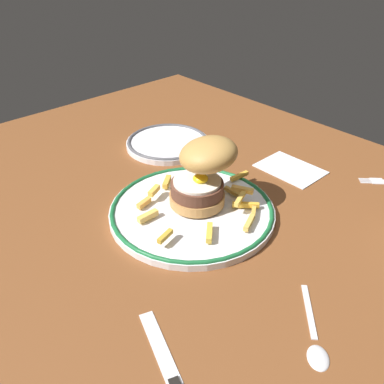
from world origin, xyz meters
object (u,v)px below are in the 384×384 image
burger (203,171)px  napkin (290,169)px  spoon (316,345)px  side_plate (168,143)px  knife (174,381)px  dinner_plate (192,210)px

burger → napkin: 24.00cm
napkin → spoon: bearing=-49.8°
side_plate → knife: bearing=-39.1°
side_plate → spoon: 56.90cm
burger → side_plate: size_ratio=0.77×
dinner_plate → napkin: 25.52cm
dinner_plate → spoon: (29.90, -7.29, -0.48)cm
knife → spoon: size_ratio=1.60×
dinner_plate → knife: size_ratio=1.64×
dinner_plate → side_plate: size_ratio=1.53×
dinner_plate → side_plate: 26.76cm
spoon → napkin: (-27.64, 32.71, -0.16)cm
dinner_plate → napkin: bearing=84.9°
dinner_plate → napkin: dinner_plate is taller
knife → napkin: (-19.63, 48.19, -0.06)cm
burger → side_plate: (-22.87, 11.00, -6.74)cm
knife → spoon: 17.43cm
spoon → napkin: spoon is taller
napkin → knife: bearing=-67.8°
side_plate → knife: side_plate is taller
dinner_plate → spoon: size_ratio=2.61×
side_plate → napkin: 27.84cm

